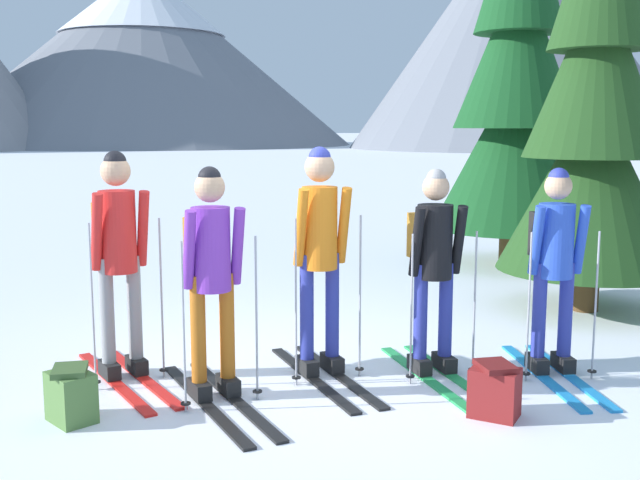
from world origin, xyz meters
The scene contains 11 objects.
ground_plane centered at (0.00, 0.00, 0.00)m, with size 400.00×400.00×0.00m, color white.
skier_in_red centered at (-1.33, 0.35, 1.02)m, with size 0.87×1.67×1.79m.
skier_in_purple centered at (-0.65, -0.26, 0.95)m, with size 0.76×1.80×1.70m.
skier_in_orange centered at (0.22, 0.08, 1.02)m, with size 0.62×1.68×1.82m.
skier_in_black centered at (1.11, -0.07, 0.92)m, with size 0.61×1.64×1.65m.
skier_in_blue centered at (2.06, -0.25, 0.93)m, with size 0.61×1.63×1.66m.
pine_tree_near centered at (3.93, 4.29, 2.51)m, with size 2.27×2.27×5.49m.
pine_tree_mid centered at (3.48, 1.57, 2.13)m, with size 1.93×1.93×4.65m.
backpack_on_snow_front centered at (-1.63, -0.53, 0.19)m, with size 0.37×0.40×0.38m.
backpack_on_snow_beside centered at (1.20, -1.05, 0.19)m, with size 0.40×0.39×0.38m.
mountain_ridge_distant centered at (0.71, 69.43, 10.23)m, with size 83.86×56.36×21.69m.
Camera 1 is at (-1.01, -5.66, 1.98)m, focal length 42.54 mm.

